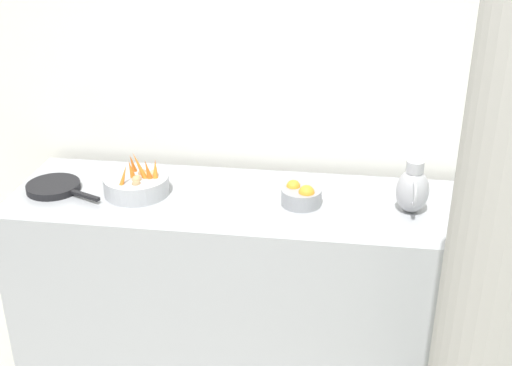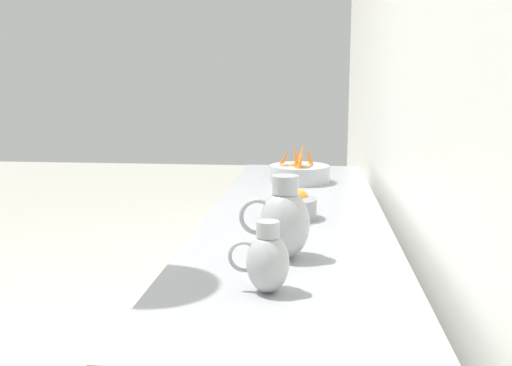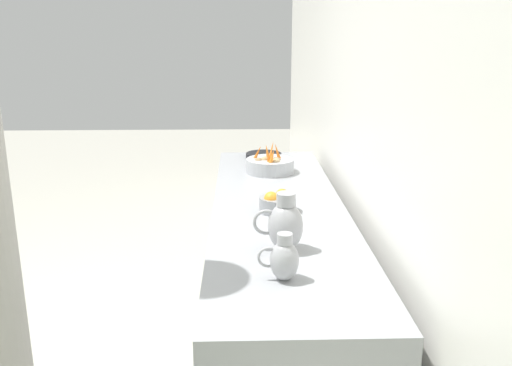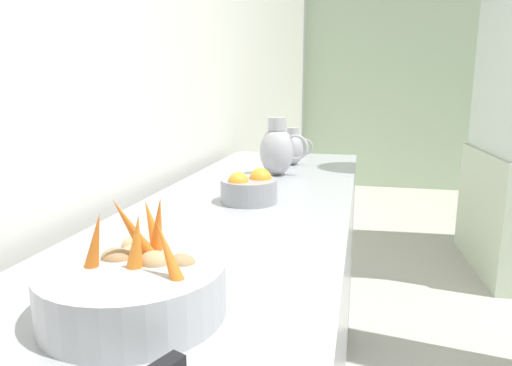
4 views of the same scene
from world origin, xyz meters
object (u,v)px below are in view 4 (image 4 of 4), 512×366
vegetable_colander (134,285)px  metal_pitcher_short (293,148)px  orange_bowl (249,189)px  metal_pitcher_tall (277,149)px

vegetable_colander → metal_pitcher_short: bearing=88.7°
orange_bowl → vegetable_colander: bearing=-90.5°
orange_bowl → metal_pitcher_tall: metal_pitcher_tall is taller
metal_pitcher_tall → metal_pitcher_short: bearing=84.7°
metal_pitcher_tall → vegetable_colander: bearing=-90.4°
orange_bowl → metal_pitcher_tall: 0.51m
vegetable_colander → orange_bowl: (0.01, 0.80, -0.00)m
orange_bowl → metal_pitcher_tall: size_ratio=0.76×
metal_pitcher_tall → metal_pitcher_short: 0.29m
vegetable_colander → orange_bowl: size_ratio=1.65×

